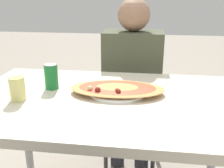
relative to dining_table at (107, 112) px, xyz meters
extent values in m
cube|color=beige|center=(0.00, 0.00, 0.05)|extent=(1.32, 0.81, 0.04)
cylinder|color=#99999E|center=(-0.61, 0.35, -0.32)|extent=(0.05, 0.05, 0.72)
cylinder|color=#99999E|center=(0.61, 0.35, -0.32)|extent=(0.05, 0.05, 0.72)
cube|color=black|center=(0.08, 0.66, -0.23)|extent=(0.40, 0.40, 0.04)
cube|color=black|center=(0.08, 0.85, -0.01)|extent=(0.38, 0.03, 0.41)
cylinder|color=#38383D|center=(0.25, 0.49, -0.47)|extent=(0.03, 0.03, 0.43)
cylinder|color=#38383D|center=(-0.09, 0.49, -0.47)|extent=(0.03, 0.03, 0.43)
cylinder|color=#38383D|center=(0.25, 0.83, -0.47)|extent=(0.03, 0.03, 0.43)
cylinder|color=#38383D|center=(-0.09, 0.83, -0.47)|extent=(0.03, 0.03, 0.43)
cylinder|color=#2D2D38|center=(0.17, 0.54, -0.45)|extent=(0.10, 0.10, 0.47)
cylinder|color=#2D2D38|center=(-0.01, 0.54, -0.45)|extent=(0.10, 0.10, 0.47)
cube|color=#474C38|center=(0.08, 0.63, 0.04)|extent=(0.39, 0.25, 0.50)
sphere|color=#997056|center=(0.08, 0.63, 0.40)|extent=(0.21, 0.21, 0.21)
cylinder|color=white|center=(0.04, 0.06, 0.08)|extent=(0.27, 0.27, 0.01)
ellipsoid|color=tan|center=(0.04, 0.06, 0.10)|extent=(0.46, 0.27, 0.02)
ellipsoid|color=#B24223|center=(0.04, 0.06, 0.10)|extent=(0.38, 0.22, 0.01)
sphere|color=beige|center=(-0.08, 0.01, 0.11)|extent=(0.03, 0.03, 0.03)
sphere|color=maroon|center=(0.05, -0.01, 0.11)|extent=(0.02, 0.02, 0.02)
sphere|color=maroon|center=(0.05, 0.00, 0.11)|extent=(0.02, 0.02, 0.02)
sphere|color=maroon|center=(-0.04, -0.01, 0.11)|extent=(0.03, 0.03, 0.03)
cylinder|color=#197233|center=(-0.29, 0.08, 0.14)|extent=(0.07, 0.07, 0.12)
cylinder|color=silver|center=(-0.29, 0.08, 0.20)|extent=(0.06, 0.06, 0.00)
cylinder|color=#E0DB7F|center=(-0.39, -0.09, 0.13)|extent=(0.07, 0.07, 0.11)
camera|label=1|loc=(0.17, -1.11, 0.53)|focal=42.00mm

